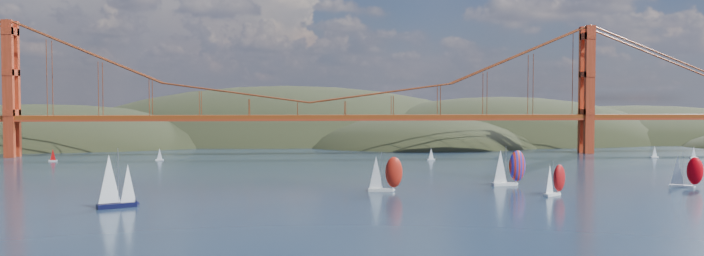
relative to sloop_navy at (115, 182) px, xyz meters
name	(u,v)px	position (x,y,z in m)	size (l,w,h in m)	color
ground	(338,248)	(45.60, -44.41, -5.72)	(1200.00, 1200.00, 0.00)	black
headlands	(384,162)	(90.55, 233.87, -18.18)	(725.00, 225.00, 96.00)	black
bridge	(305,78)	(43.85, 135.59, 26.51)	(552.00, 12.00, 55.00)	maroon
sloop_navy	(115,182)	(0.00, 0.00, 0.00)	(8.89, 7.18, 12.96)	black
racer_0	(384,173)	(61.77, 20.66, -0.95)	(8.91, 3.98, 10.09)	silver
racer_1	(554,179)	(102.18, 9.96, -1.70)	(7.40, 6.13, 8.51)	white
racer_2	(686,171)	(142.47, 21.03, -1.30)	(8.26, 6.41, 9.37)	white
racer_rwb	(508,167)	(97.00, 29.61, -0.60)	(9.57, 4.34, 10.84)	white
distant_boat_2	(53,155)	(-51.36, 113.88, -3.31)	(3.00, 2.00, 4.70)	silver
distant_boat_3	(160,154)	(-12.17, 114.53, -3.31)	(3.00, 2.00, 4.70)	silver
distant_boat_4	(655,152)	(183.12, 110.45, -3.31)	(3.00, 2.00, 4.70)	silver
distant_boat_5	(694,152)	(196.24, 105.07, -3.31)	(3.00, 2.00, 4.70)	silver
distant_boat_8	(431,154)	(91.53, 107.06, -3.31)	(3.00, 2.00, 4.70)	silver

